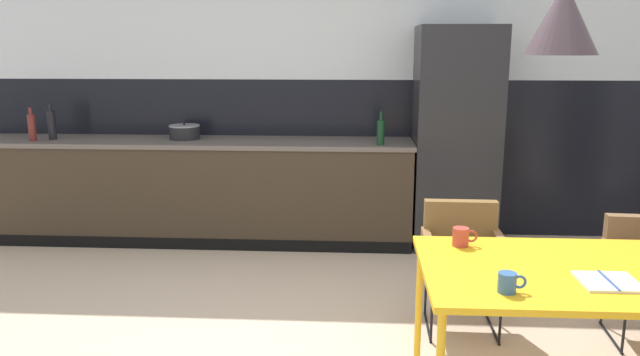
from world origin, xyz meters
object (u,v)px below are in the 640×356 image
(refrigerator_column, at_px, (455,139))
(bottle_wine_green, at_px, (52,125))
(bottle_spice_small, at_px, (381,132))
(mug_short_terracotta, at_px, (461,237))
(dining_table, at_px, (624,279))
(bottle_vinegar_dark, at_px, (32,127))
(pendant_lamp_over_table_near, at_px, (563,18))
(mug_white_ceramic, at_px, (508,282))
(open_book, at_px, (608,282))
(armchair_head_of_table, at_px, (462,247))
(cooking_pot, at_px, (185,132))

(refrigerator_column, height_order, bottle_wine_green, refrigerator_column)
(refrigerator_column, xyz_separation_m, bottle_spice_small, (-0.65, -0.18, 0.08))
(mug_short_terracotta, bearing_deg, bottle_spice_small, 99.10)
(dining_table, distance_m, mug_short_terracotta, 0.75)
(bottle_spice_small, bearing_deg, refrigerator_column, 15.70)
(dining_table, relative_size, bottle_vinegar_dark, 6.25)
(mug_short_terracotta, relative_size, bottle_vinegar_dark, 0.43)
(refrigerator_column, bearing_deg, pendant_lamp_over_table_near, -89.89)
(dining_table, distance_m, mug_white_ceramic, 0.66)
(open_book, bearing_deg, mug_white_ceramic, -164.66)
(pendant_lamp_over_table_near, bearing_deg, armchair_head_of_table, 101.53)
(mug_short_terracotta, bearing_deg, mug_white_ceramic, -81.18)
(bottle_vinegar_dark, xyz_separation_m, bottle_wine_green, (0.13, 0.09, 0.01))
(mug_short_terracotta, xyz_separation_m, bottle_spice_small, (-0.34, 2.10, 0.24))
(dining_table, relative_size, open_book, 7.54)
(dining_table, xyz_separation_m, cooking_pot, (-2.76, 2.64, 0.28))
(open_book, bearing_deg, armchair_head_of_table, 110.64)
(dining_table, xyz_separation_m, open_book, (-0.14, -0.16, 0.05))
(refrigerator_column, xyz_separation_m, cooking_pot, (-2.39, 0.05, 0.03))
(mug_white_ceramic, bearing_deg, dining_table, 25.88)
(refrigerator_column, bearing_deg, cooking_pot, 178.72)
(armchair_head_of_table, xyz_separation_m, mug_short_terracotta, (-0.13, -0.65, 0.27))
(cooking_pot, xyz_separation_m, bottle_spice_small, (1.74, -0.24, 0.05))
(bottle_vinegar_dark, bearing_deg, mug_white_ceramic, -38.22)
(armchair_head_of_table, bearing_deg, bottle_spice_small, -71.29)
(mug_white_ceramic, relative_size, bottle_spice_small, 0.42)
(mug_short_terracotta, distance_m, pendant_lamp_over_table_near, 1.15)
(bottle_spice_small, distance_m, bottle_wine_green, 2.90)
(bottle_spice_small, distance_m, bottle_vinegar_dark, 3.04)
(mug_short_terracotta, relative_size, mug_white_ceramic, 1.08)
(refrigerator_column, bearing_deg, bottle_spice_small, -164.30)
(armchair_head_of_table, bearing_deg, bottle_wine_green, -24.06)
(cooking_pot, bearing_deg, pendant_lamp_over_table_near, -47.70)
(open_book, xyz_separation_m, bottle_wine_green, (-3.78, 2.69, 0.31))
(bottle_wine_green, bearing_deg, armchair_head_of_table, -25.07)
(armchair_head_of_table, distance_m, cooking_pot, 2.81)
(armchair_head_of_table, distance_m, bottle_wine_green, 3.75)
(armchair_head_of_table, xyz_separation_m, open_book, (0.42, -1.12, 0.23))
(mug_white_ceramic, relative_size, bottle_vinegar_dark, 0.40)
(armchair_head_of_table, bearing_deg, mug_short_terracotta, 80.13)
(mug_white_ceramic, relative_size, cooking_pot, 0.43)
(open_book, xyz_separation_m, mug_white_ceramic, (-0.45, -0.12, 0.04))
(mug_white_ceramic, relative_size, pendant_lamp_over_table_near, 0.10)
(bottle_vinegar_dark, xyz_separation_m, pendant_lamp_over_table_near, (3.69, -2.43, 0.80))
(armchair_head_of_table, distance_m, bottle_vinegar_dark, 3.83)
(bottle_vinegar_dark, bearing_deg, open_book, -33.59)
(bottle_wine_green, bearing_deg, cooking_pot, 5.25)
(bottle_spice_small, bearing_deg, cooking_pot, 172.27)
(refrigerator_column, xyz_separation_m, pendant_lamp_over_table_near, (0.00, -2.58, 0.89))
(bottle_vinegar_dark, bearing_deg, cooking_pot, 8.63)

